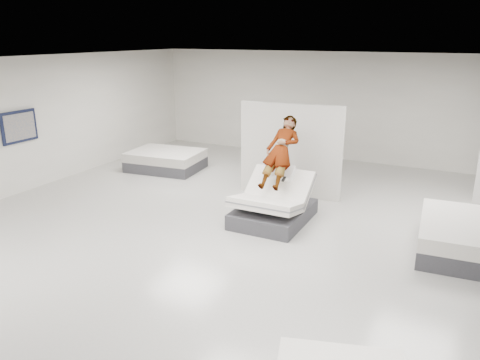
{
  "coord_description": "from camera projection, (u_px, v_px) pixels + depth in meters",
  "views": [
    {
      "loc": [
        3.6,
        -6.84,
        3.67
      ],
      "look_at": [
        -0.26,
        0.8,
        1.0
      ],
      "focal_mm": 35.0,
      "sensor_mm": 36.0,
      "label": 1
    }
  ],
  "objects": [
    {
      "name": "person",
      "position": [
        280.0,
        163.0,
        9.53
      ],
      "size": [
        0.62,
        1.53,
        1.47
      ],
      "primitive_type": "imported",
      "rotation": [
        0.82,
        0.0,
        -0.0
      ],
      "color": "slate",
      "rests_on": "hero_bed"
    },
    {
      "name": "flat_bed_left_far",
      "position": [
        166.0,
        160.0,
        13.22
      ],
      "size": [
        2.09,
        1.65,
        0.53
      ],
      "color": "#3D3D42",
      "rests_on": "floor"
    },
    {
      "name": "hero_bed",
      "position": [
        273.0,
        206.0,
        9.51
      ],
      "size": [
        1.34,
        1.76,
        1.09
      ],
      "color": "#3D3D42",
      "rests_on": "floor"
    },
    {
      "name": "divider_panel",
      "position": [
        290.0,
        151.0,
        10.83
      ],
      "size": [
        2.4,
        0.36,
        2.18
      ],
      "primitive_type": "cube",
      "rotation": [
        0.0,
        0.0,
        0.1
      ],
      "color": "silver",
      "rests_on": "floor"
    },
    {
      "name": "remote",
      "position": [
        284.0,
        179.0,
        9.2
      ],
      "size": [
        0.05,
        0.14,
        0.08
      ],
      "primitive_type": "cube",
      "rotation": [
        0.35,
        0.0,
        -0.0
      ],
      "color": "black",
      "rests_on": "person"
    },
    {
      "name": "flat_bed_right_far",
      "position": [
        467.0,
        238.0,
        8.14
      ],
      "size": [
        1.69,
        2.17,
        0.57
      ],
      "color": "#3D3D42",
      "rests_on": "floor"
    },
    {
      "name": "wall_poster",
      "position": [
        19.0,
        127.0,
        10.98
      ],
      "size": [
        0.06,
        0.95,
        0.75
      ],
      "color": "black",
      "rests_on": "wall_left"
    },
    {
      "name": "room",
      "position": [
        233.0,
        161.0,
        8.0
      ],
      "size": [
        14.0,
        14.04,
        3.2
      ],
      "color": "#B6B3AC",
      "rests_on": "ground"
    }
  ]
}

